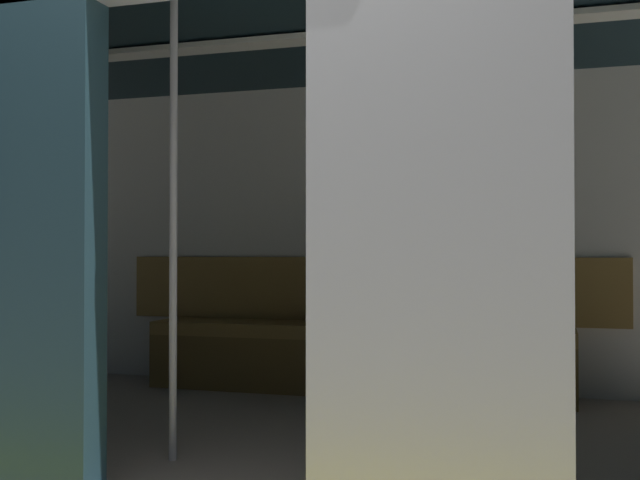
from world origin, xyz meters
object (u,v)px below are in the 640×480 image
bench_seat (352,341)px  grab_pole_door (173,228)px  person_seated (379,293)px  handbag (333,311)px  book (449,324)px  train_car (293,149)px

bench_seat → grab_pole_door: bearing=77.9°
person_seated → handbag: size_ratio=4.57×
bench_seat → person_seated: person_seated is taller
book → train_car: bearing=59.3°
handbag → grab_pole_door: size_ratio=0.12×
train_car → handbag: bearing=-85.0°
handbag → book: 0.78m
train_car → bench_seat: 1.57m
train_car → bench_seat: (-0.05, -1.08, -1.14)m
person_seated → grab_pole_door: (0.57, 1.74, 0.38)m
bench_seat → handbag: (0.15, -0.07, 0.19)m
train_car → bench_seat: size_ratio=2.26×
train_car → person_seated: size_ratio=5.38×
grab_pole_door → train_car: bearing=-115.1°
handbag → book: (-0.78, -0.02, -0.07)m
bench_seat → person_seated: (-0.19, 0.05, 0.33)m
train_car → book: (-0.68, -1.16, -1.02)m
train_car → grab_pole_door: train_car is taller
bench_seat → book: size_ratio=12.89×
train_car → handbag: 1.49m
person_seated → grab_pole_door: bearing=71.7°
train_car → person_seated: train_car is taller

